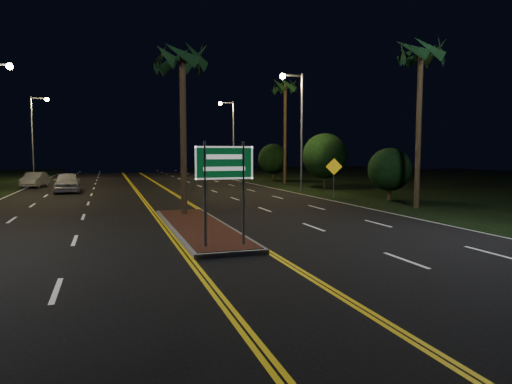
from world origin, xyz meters
name	(u,v)px	position (x,y,z in m)	size (l,w,h in m)	color
ground	(252,274)	(0.00, 0.00, 0.00)	(120.00, 120.00, 0.00)	black
grass_right	(468,184)	(30.00, 25.00, 0.00)	(40.00, 110.00, 0.01)	black
median_island	(199,227)	(0.00, 7.00, 0.08)	(2.25, 10.25, 0.17)	gray
highway_sign	(224,173)	(0.00, 2.80, 2.40)	(1.80, 0.08, 3.20)	gray
streetlight_left_far	(36,128)	(-10.61, 44.00, 5.66)	(1.91, 0.44, 9.00)	gray
streetlight_right_mid	(297,118)	(10.61, 22.00, 5.66)	(1.91, 0.44, 9.00)	gray
streetlight_right_far	(230,130)	(10.61, 42.00, 5.66)	(1.91, 0.44, 9.00)	gray
palm_median	(182,58)	(0.00, 10.50, 7.28)	(2.40, 2.40, 8.30)	#382819
palm_right_near	(421,53)	(12.50, 10.00, 8.21)	(2.40, 2.40, 9.30)	#382819
palm_right_far	(285,87)	(12.80, 30.00, 9.14)	(2.40, 2.40, 10.30)	#382819
shrub_near	(390,170)	(13.50, 14.00, 1.95)	(2.70, 2.70, 3.30)	#382819
shrub_mid	(325,156)	(14.00, 24.00, 2.73)	(3.78, 3.78, 4.62)	#382819
shrub_far	(273,159)	(13.80, 36.00, 2.34)	(3.24, 3.24, 3.96)	#382819
car_near	(67,181)	(-6.30, 26.63, 0.89)	(2.30, 5.36, 1.79)	#BCBCC3
car_far	(35,178)	(-9.42, 33.15, 0.76)	(1.94, 4.53, 1.51)	#A4A7AD
warning_sign	(334,172)	(10.95, 16.55, 1.72)	(1.07, 0.34, 2.63)	gray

